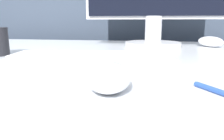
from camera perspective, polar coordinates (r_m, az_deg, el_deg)
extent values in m
cube|color=#333D4C|center=(1.32, 3.36, -0.28)|extent=(5.00, 0.03, 1.16)
ellipsoid|color=white|center=(0.31, -0.99, -1.65)|extent=(0.08, 0.12, 0.04)
cube|color=silver|center=(0.53, -5.28, 2.71)|extent=(0.40, 0.17, 0.02)
cube|color=silver|center=(0.53, -5.31, 4.00)|extent=(0.38, 0.15, 0.01)
cylinder|color=silver|center=(0.87, 10.58, 6.55)|extent=(0.21, 0.21, 0.02)
cylinder|color=silver|center=(0.87, 10.74, 10.44)|extent=(0.06, 0.06, 0.10)
ellipsoid|color=white|center=(0.95, 24.31, 6.77)|extent=(0.11, 0.13, 0.04)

